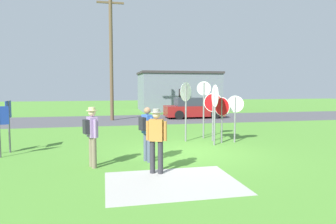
# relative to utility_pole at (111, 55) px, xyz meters

# --- Properties ---
(ground_plane) EXTENTS (80.00, 80.00, 0.00)m
(ground_plane) POSITION_rel_utility_pole_xyz_m (2.36, -10.83, -4.43)
(ground_plane) COLOR #518E33
(street_asphalt) EXTENTS (60.00, 6.40, 0.01)m
(street_asphalt) POSITION_rel_utility_pole_xyz_m (2.36, 0.15, -4.43)
(street_asphalt) COLOR #4C4C51
(street_asphalt) RESTS_ON ground
(concrete_path) EXTENTS (3.20, 2.40, 0.01)m
(concrete_path) POSITION_rel_utility_pole_xyz_m (1.07, -13.91, -4.43)
(concrete_path) COLOR #ADAAA3
(concrete_path) RESTS_ON ground
(building_background) EXTENTS (7.67, 5.03, 3.72)m
(building_background) POSITION_rel_utility_pole_xyz_m (6.63, 7.73, -2.57)
(building_background) COLOR slate
(building_background) RESTS_ON ground
(utility_pole) EXTENTS (1.80, 0.24, 8.50)m
(utility_pole) POSITION_rel_utility_pole_xyz_m (0.00, 0.00, 0.00)
(utility_pole) COLOR brown
(utility_pole) RESTS_ON ground
(parked_car_on_street) EXTENTS (4.33, 2.07, 1.51)m
(parked_car_on_street) POSITION_rel_utility_pole_xyz_m (5.92, 0.36, -3.75)
(parked_car_on_street) COLOR maroon
(parked_car_on_street) RESTS_ON ground
(stop_sign_rear_right) EXTENTS (0.39, 0.68, 1.88)m
(stop_sign_rear_right) POSITION_rel_utility_pole_xyz_m (4.19, -9.34, -3.16)
(stop_sign_rear_right) COLOR slate
(stop_sign_rear_right) RESTS_ON ground
(stop_sign_far_back) EXTENTS (0.59, 0.22, 2.55)m
(stop_sign_far_back) POSITION_rel_utility_pole_xyz_m (3.82, -8.15, -2.75)
(stop_sign_far_back) COLOR slate
(stop_sign_far_back) RESTS_ON ground
(stop_sign_center_cluster) EXTENTS (0.68, 0.42, 2.04)m
(stop_sign_center_cluster) POSITION_rel_utility_pole_xyz_m (3.98, -8.88, -3.04)
(stop_sign_center_cluster) COLOR slate
(stop_sign_center_cluster) RESTS_ON ground
(stop_sign_nearest) EXTENTS (0.63, 0.52, 2.50)m
(stop_sign_nearest) POSITION_rel_utility_pole_xyz_m (2.84, -8.69, -2.71)
(stop_sign_nearest) COLOR slate
(stop_sign_nearest) RESTS_ON ground
(stop_sign_rear_left) EXTENTS (0.09, 0.88, 2.39)m
(stop_sign_rear_left) POSITION_rel_utility_pole_xyz_m (3.73, -9.73, -2.78)
(stop_sign_rear_left) COLOR slate
(stop_sign_rear_left) RESTS_ON ground
(stop_sign_tallest) EXTENTS (0.65, 0.25, 1.94)m
(stop_sign_tallest) POSITION_rel_utility_pole_xyz_m (4.78, -9.34, -3.12)
(stop_sign_tallest) COLOR slate
(stop_sign_tallest) RESTS_ON ground
(person_in_dark_shirt) EXTENTS (0.44, 0.54, 1.69)m
(person_in_dark_shirt) POSITION_rel_utility_pole_xyz_m (0.75, -11.76, -3.45)
(person_in_dark_shirt) COLOR #4C5670
(person_in_dark_shirt) RESTS_ON ground
(person_with_sunhat) EXTENTS (0.44, 0.54, 1.74)m
(person_with_sunhat) POSITION_rel_utility_pole_xyz_m (-0.88, -12.08, -3.43)
(person_with_sunhat) COLOR #7A6B56
(person_with_sunhat) RESTS_ON ground
(person_holding_notes) EXTENTS (0.52, 0.35, 1.74)m
(person_holding_notes) POSITION_rel_utility_pole_xyz_m (0.82, -13.05, -3.45)
(person_holding_notes) COLOR #2D2D33
(person_holding_notes) RESTS_ON ground
(info_panel_rightmost) EXTENTS (0.06, 0.60, 1.82)m
(info_panel_rightmost) POSITION_rel_utility_pole_xyz_m (-3.79, -9.48, -3.18)
(info_panel_rightmost) COLOR #4C4C51
(info_panel_rightmost) RESTS_ON ground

